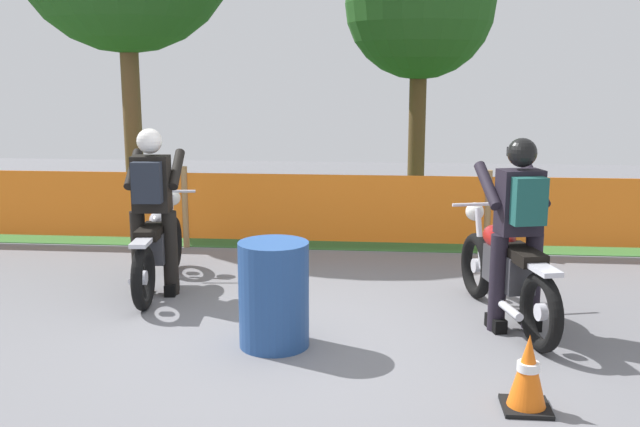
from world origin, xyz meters
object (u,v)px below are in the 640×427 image
(rider_lead, at_px, (152,203))
(rider_trailing, at_px, (519,224))
(traffic_cone, at_px, (528,373))
(motorcycle_lead, at_px, (159,245))
(motorcycle_trailing, at_px, (505,270))
(spare_drum, at_px, (274,294))

(rider_lead, xyz_separation_m, rider_trailing, (3.46, -0.70, 0.00))
(traffic_cone, bearing_deg, rider_trailing, 83.53)
(motorcycle_lead, height_order, rider_trailing, rider_trailing)
(motorcycle_lead, height_order, motorcycle_trailing, motorcycle_trailing)
(motorcycle_trailing, relative_size, rider_lead, 1.21)
(rider_lead, relative_size, spare_drum, 1.92)
(rider_trailing, height_order, spare_drum, rider_trailing)
(motorcycle_lead, bearing_deg, traffic_cone, -131.92)
(motorcycle_lead, xyz_separation_m, rider_trailing, (3.49, -0.92, 0.49))
(traffic_cone, relative_size, spare_drum, 0.60)
(motorcycle_trailing, height_order, rider_trailing, rider_trailing)
(spare_drum, bearing_deg, rider_lead, 138.10)
(rider_trailing, relative_size, spare_drum, 1.92)
(motorcycle_trailing, height_order, spare_drum, motorcycle_trailing)
(motorcycle_trailing, relative_size, rider_trailing, 1.21)
(rider_lead, bearing_deg, rider_trailing, -106.56)
(rider_trailing, bearing_deg, motorcycle_lead, 61.08)
(rider_trailing, bearing_deg, traffic_cone, 159.42)
(traffic_cone, bearing_deg, rider_lead, 145.45)
(rider_lead, height_order, rider_trailing, same)
(motorcycle_trailing, distance_m, rider_trailing, 0.52)
(motorcycle_lead, height_order, rider_lead, rider_lead)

